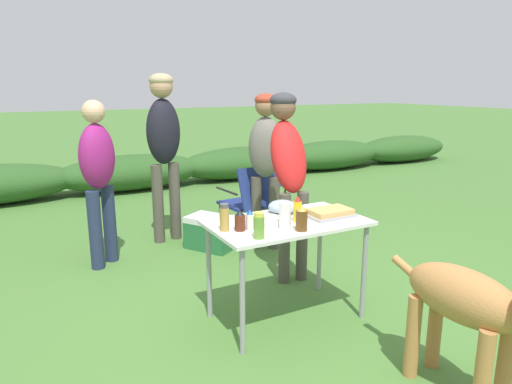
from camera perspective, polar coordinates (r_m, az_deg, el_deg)
ground_plane at (r=3.50m, az=3.72°, el=-15.29°), size 60.00×60.00×0.00m
shrub_hedge at (r=7.67m, az=-15.37°, el=2.38°), size 14.40×0.90×0.57m
folding_table at (r=3.24m, az=3.90°, el=-4.92°), size 1.10×0.64×0.74m
food_tray at (r=3.35m, az=9.22°, el=-2.58°), size 0.34×0.23×0.06m
plate_stack at (r=3.15m, az=1.11°, el=-3.63°), size 0.26×0.26×0.03m
mixing_bowl at (r=3.40m, az=3.33°, el=-1.84°), size 0.21×0.21×0.10m
paper_cup_stack at (r=3.03m, az=3.65°, el=-2.97°), size 0.08×0.08×0.17m
bbq_sauce_bottle at (r=2.98m, az=-2.03°, el=-3.64°), size 0.07×0.07×0.14m
relish_jar at (r=2.83m, az=0.38°, el=-4.23°), size 0.07×0.07×0.17m
beer_bottle at (r=2.99m, az=5.72°, el=-3.30°), size 0.08×0.08×0.17m
mustard_bottle at (r=3.18m, az=5.21°, el=-2.18°), size 0.06×0.06×0.19m
spice_jar at (r=2.98m, az=-3.99°, el=-3.22°), size 0.06×0.06×0.18m
mayo_bottle at (r=3.00m, az=-0.78°, el=-3.53°), size 0.06×0.06×0.14m
standing_person_with_beanie at (r=3.89m, az=4.05°, el=3.88°), size 0.35×0.47×1.61m
standing_person_in_olive_jacket at (r=4.40m, az=-19.14°, el=2.68°), size 0.46×0.45×1.54m
standing_person_in_dark_puffer at (r=4.59m, az=1.19°, el=4.77°), size 0.42×0.39×1.59m
standing_person_in_gray_fleece at (r=4.92m, az=-11.47°, el=6.62°), size 0.41×0.32×1.79m
dog at (r=2.71m, az=25.47°, el=-12.75°), size 0.33×1.06×0.80m
camp_chair_green_behind_table at (r=6.01m, az=1.63°, el=1.71°), size 0.50×0.61×0.83m
camp_chair_near_hedge at (r=4.95m, az=-0.74°, el=-0.80°), size 0.53×0.64×0.83m
cooler_box at (r=4.80m, az=-5.67°, el=-5.04°), size 0.53×0.58×0.34m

